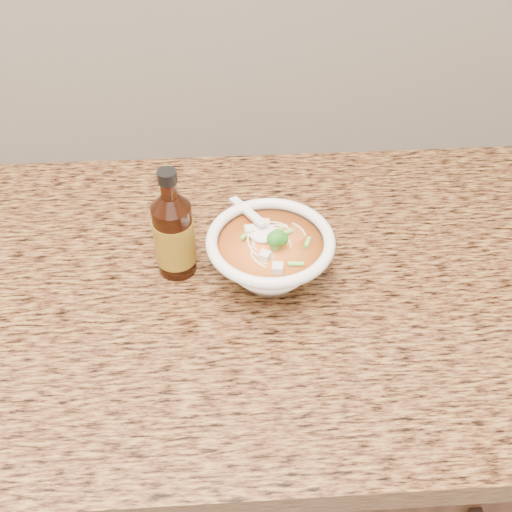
{
  "coord_description": "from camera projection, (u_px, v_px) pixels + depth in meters",
  "views": [
    {
      "loc": [
        0.21,
        1.02,
        1.57
      ],
      "look_at": [
        0.25,
        1.67,
        0.95
      ],
      "focal_mm": 45.0,
      "sensor_mm": 36.0,
      "label": 1
    }
  ],
  "objects": [
    {
      "name": "hot_sauce_bottle",
      "position": [
        174.0,
        235.0,
        0.9
      ],
      "size": [
        0.06,
        0.06,
        0.18
      ],
      "rotation": [
        0.0,
        0.0,
        -0.07
      ],
      "color": "#381407",
      "rests_on": "counter_slab"
    },
    {
      "name": "soup_bowl",
      "position": [
        270.0,
        257.0,
        0.91
      ],
      "size": [
        0.18,
        0.2,
        0.1
      ],
      "rotation": [
        0.0,
        0.0,
        0.18
      ],
      "color": "white",
      "rests_on": "counter_slab"
    },
    {
      "name": "counter_slab",
      "position": [
        83.0,
        293.0,
        0.94
      ],
      "size": [
        4.0,
        0.68,
        0.04
      ],
      "primitive_type": "cube",
      "color": "olive",
      "rests_on": "cabinet"
    },
    {
      "name": "cabinet",
      "position": [
        126.0,
        450.0,
        1.25
      ],
      "size": [
        4.0,
        0.65,
        0.86
      ],
      "primitive_type": "cube",
      "color": "black",
      "rests_on": "ground"
    }
  ]
}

